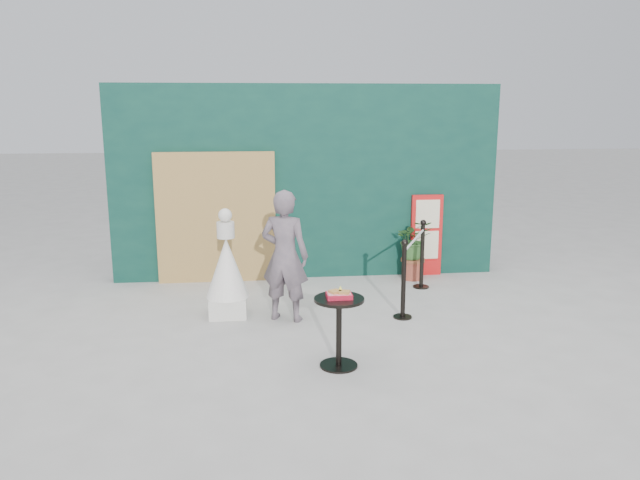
% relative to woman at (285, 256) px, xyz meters
% --- Properties ---
extents(ground, '(60.00, 60.00, 0.00)m').
position_rel_woman_xyz_m(ground, '(0.46, -1.07, -0.84)').
color(ground, '#ADAAA5').
rests_on(ground, ground).
extents(back_wall, '(6.00, 0.30, 3.00)m').
position_rel_woman_xyz_m(back_wall, '(0.46, 2.08, 0.66)').
color(back_wall, '#0A2F29').
rests_on(back_wall, ground).
extents(bamboo_fence, '(1.80, 0.08, 2.00)m').
position_rel_woman_xyz_m(bamboo_fence, '(-0.94, 1.87, 0.16)').
color(bamboo_fence, tan).
rests_on(bamboo_fence, ground).
extents(woman, '(0.72, 0.60, 1.67)m').
position_rel_woman_xyz_m(woman, '(0.00, 0.00, 0.00)').
color(woman, slate).
rests_on(woman, ground).
extents(menu_board, '(0.50, 0.07, 1.30)m').
position_rel_woman_xyz_m(menu_board, '(2.36, 1.89, -0.19)').
color(menu_board, red).
rests_on(menu_board, ground).
extents(statue, '(0.55, 0.55, 1.41)m').
position_rel_woman_xyz_m(statue, '(-0.73, 0.24, -0.26)').
color(statue, beige).
rests_on(statue, ground).
extents(cafe_table, '(0.52, 0.52, 0.75)m').
position_rel_woman_xyz_m(cafe_table, '(0.47, -1.52, -0.34)').
color(cafe_table, black).
rests_on(cafe_table, ground).
extents(food_basket, '(0.26, 0.19, 0.11)m').
position_rel_woman_xyz_m(food_basket, '(0.47, -1.52, -0.05)').
color(food_basket, red).
rests_on(food_basket, cafe_table).
extents(planter, '(0.56, 0.48, 0.95)m').
position_rel_woman_xyz_m(planter, '(2.10, 1.68, -0.29)').
color(planter, brown).
rests_on(planter, ground).
extents(stanchion_barrier, '(0.84, 1.54, 1.03)m').
position_rel_woman_xyz_m(stanchion_barrier, '(1.80, 0.55, -0.34)').
color(stanchion_barrier, black).
rests_on(stanchion_barrier, ground).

